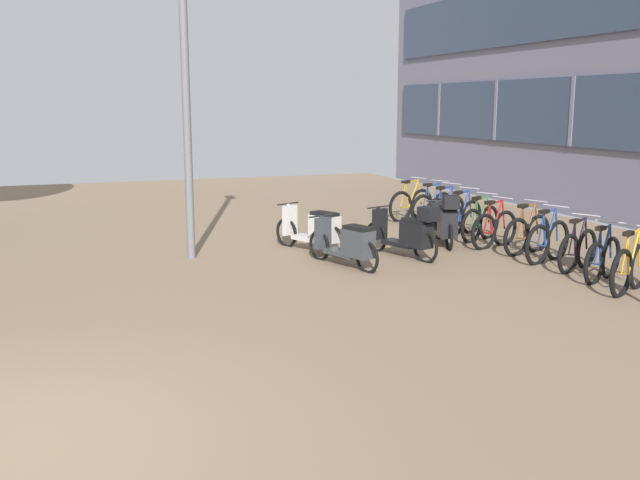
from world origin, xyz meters
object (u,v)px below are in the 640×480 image
bicycle_rack_05 (494,229)px  scooter_mid (446,222)px  bicycle_rack_00 (630,268)px  bicycle_rack_06 (480,223)px  bicycle_rack_07 (462,218)px  scooter_near (348,244)px  bicycle_rack_01 (603,259)px  bicycle_rack_08 (445,213)px  bicycle_rack_04 (527,235)px  bicycle_rack_02 (578,250)px  bicycle_rack_03 (548,242)px  scooter_extra (408,233)px  bicycle_rack_10 (411,205)px  scooter_far (315,230)px  bicycle_rack_09 (433,208)px  lamp_post (185,80)px

bicycle_rack_05 → scooter_mid: scooter_mid is taller
bicycle_rack_00 → bicycle_rack_06: (0.15, 4.17, -0.01)m
bicycle_rack_07 → scooter_near: bicycle_rack_07 is taller
bicycle_rack_01 → bicycle_rack_08: bearing=89.7°
bicycle_rack_04 → bicycle_rack_00: bearing=-95.1°
bicycle_rack_02 → scooter_near: size_ratio=0.72×
bicycle_rack_03 → bicycle_rack_00: bearing=-94.4°
bicycle_rack_04 → bicycle_rack_07: (-0.09, 2.09, 0.00)m
bicycle_rack_05 → scooter_extra: (-1.98, -0.31, 0.11)m
bicycle_rack_05 → bicycle_rack_03: bearing=-83.9°
bicycle_rack_04 → bicycle_rack_08: bicycle_rack_08 is taller
scooter_near → bicycle_rack_00: bearing=-41.4°
bicycle_rack_08 → bicycle_rack_10: 1.40m
bicycle_rack_01 → bicycle_rack_06: bicycle_rack_06 is taller
bicycle_rack_02 → bicycle_rack_04: bicycle_rack_04 is taller
bicycle_rack_10 → scooter_near: bicycle_rack_10 is taller
scooter_near → scooter_extra: (1.26, 0.31, 0.05)m
bicycle_rack_05 → bicycle_rack_08: bearing=86.5°
scooter_far → bicycle_rack_03: bearing=-31.3°
scooter_far → bicycle_rack_09: bearing=29.9°
bicycle_rack_04 → scooter_far: 3.86m
bicycle_rack_02 → bicycle_rack_05: bicycle_rack_05 is taller
bicycle_rack_04 → bicycle_rack_08: size_ratio=0.98×
bicycle_rack_07 → scooter_far: 3.55m
bicycle_rack_03 → scooter_mid: 2.04m
bicycle_rack_02 → lamp_post: size_ratio=0.22×
bicycle_rack_07 → bicycle_rack_03: bearing=-89.8°
lamp_post → bicycle_rack_00: bearing=-38.8°
bicycle_rack_00 → bicycle_rack_08: (0.14, 5.57, 0.01)m
lamp_post → bicycle_rack_07: bearing=3.9°
bicycle_rack_05 → bicycle_rack_04: bearing=-71.3°
bicycle_rack_00 → bicycle_rack_05: size_ratio=1.00×
bicycle_rack_06 → bicycle_rack_08: bicycle_rack_08 is taller
bicycle_rack_09 → scooter_near: bearing=-135.4°
scooter_near → lamp_post: 3.91m
bicycle_rack_02 → scooter_extra: 2.82m
bicycle_rack_03 → scooter_extra: bearing=153.2°
bicycle_rack_06 → scooter_mid: 1.01m
bicycle_rack_00 → scooter_mid: 3.96m
bicycle_rack_08 → bicycle_rack_05: bearing=-93.5°
bicycle_rack_05 → bicycle_rack_06: 0.71m
bicycle_rack_04 → bicycle_rack_10: size_ratio=0.94×
bicycle_rack_03 → scooter_near: bearing=167.3°
bicycle_rack_05 → bicycle_rack_07: bearing=84.2°
bicycle_rack_05 → scooter_far: bearing=167.6°
bicycle_rack_09 → scooter_extra: bearing=-125.2°
bicycle_rack_07 → bicycle_rack_08: (-0.01, 0.70, 0.01)m
bicycle_rack_00 → scooter_extra: (-1.97, 3.16, 0.10)m
bicycle_rack_04 → bicycle_rack_09: (-0.03, 3.48, 0.01)m
bicycle_rack_02 → bicycle_rack_08: (-0.08, 4.17, 0.03)m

